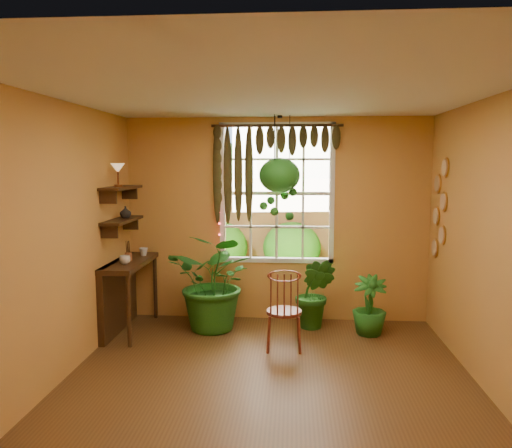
{
  "coord_description": "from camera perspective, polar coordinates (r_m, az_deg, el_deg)",
  "views": [
    {
      "loc": [
        0.22,
        -4.34,
        2.09
      ],
      "look_at": [
        -0.19,
        1.15,
        1.42
      ],
      "focal_mm": 35.0,
      "sensor_mm": 36.0,
      "label": 1
    }
  ],
  "objects": [
    {
      "name": "valance_vine",
      "position": [
        6.51,
        1.62,
        8.53
      ],
      "size": [
        1.7,
        0.12,
        1.1
      ],
      "color": "#3C2410",
      "rests_on": "window"
    },
    {
      "name": "shelf_lower",
      "position": [
        6.34,
        -15.03,
        0.4
      ],
      "size": [
        0.25,
        0.9,
        0.04
      ],
      "primitive_type": "cube",
      "color": "#3C2410",
      "rests_on": "wall_left"
    },
    {
      "name": "string_lights",
      "position": [
        6.62,
        -4.24,
        3.92
      ],
      "size": [
        0.03,
        0.03,
        1.54
      ],
      "primitive_type": null,
      "color": "#FF2633",
      "rests_on": "window"
    },
    {
      "name": "hanging_basket",
      "position": [
        6.4,
        2.7,
        5.17
      ],
      "size": [
        0.52,
        0.52,
        1.34
      ],
      "color": "black",
      "rests_on": "ceiling"
    },
    {
      "name": "cup_a",
      "position": [
        6.17,
        -14.76,
        -3.99
      ],
      "size": [
        0.15,
        0.15,
        0.1
      ],
      "primitive_type": "imported",
      "rotation": [
        0.0,
        0.0,
        0.18
      ],
      "color": "silver",
      "rests_on": "counter_ledge"
    },
    {
      "name": "potted_plant_right",
      "position": [
        6.35,
        12.83,
        -9.06
      ],
      "size": [
        0.44,
        0.44,
        0.73
      ],
      "primitive_type": "imported",
      "rotation": [
        0.0,
        0.0,
        -0.08
      ],
      "color": "#165319",
      "rests_on": "floor"
    },
    {
      "name": "wall_left",
      "position": [
        4.94,
        -22.52,
        -2.28
      ],
      "size": [
        0.0,
        4.5,
        4.5
      ],
      "primitive_type": "plane",
      "rotation": [
        1.57,
        0.0,
        1.57
      ],
      "color": "#BF8141",
      "rests_on": "floor"
    },
    {
      "name": "shelf_vase",
      "position": [
        6.43,
        -14.69,
        1.32
      ],
      "size": [
        0.17,
        0.17,
        0.15
      ],
      "primitive_type": "imported",
      "rotation": [
        0.0,
        0.0,
        -0.27
      ],
      "color": "#B2AD99",
      "rests_on": "shelf_lower"
    },
    {
      "name": "ceiling",
      "position": [
        4.39,
        1.41,
        14.85
      ],
      "size": [
        4.5,
        4.5,
        0.0
      ],
      "primitive_type": "plane",
      "rotation": [
        3.14,
        0.0,
        0.0
      ],
      "color": "silver",
      "rests_on": "wall_back"
    },
    {
      "name": "wall_back",
      "position": [
        6.64,
        2.36,
        0.48
      ],
      "size": [
        4.0,
        0.0,
        4.0
      ],
      "primitive_type": "plane",
      "rotation": [
        1.57,
        0.0,
        0.0
      ],
      "color": "#BF8141",
      "rests_on": "floor"
    },
    {
      "name": "tiffany_lamp",
      "position": [
        6.17,
        -15.52,
        6.03
      ],
      "size": [
        0.17,
        0.17,
        0.28
      ],
      "color": "brown",
      "rests_on": "shelf_upper"
    },
    {
      "name": "cup_b",
      "position": [
        6.66,
        -12.73,
        -3.12
      ],
      "size": [
        0.12,
        0.12,
        0.1
      ],
      "primitive_type": "imported",
      "rotation": [
        0.0,
        0.0,
        0.05
      ],
      "color": "beige",
      "rests_on": "counter_ledge"
    },
    {
      "name": "windsor_chair",
      "position": [
        5.76,
        3.22,
        -11.11
      ],
      "size": [
        0.42,
        0.44,
        1.08
      ],
      "rotation": [
        0.0,
        0.0,
        0.03
      ],
      "color": "brown",
      "rests_on": "floor"
    },
    {
      "name": "shelf_upper",
      "position": [
        6.31,
        -15.14,
        4.01
      ],
      "size": [
        0.25,
        0.9,
        0.04
      ],
      "primitive_type": "cube",
      "color": "#3C2410",
      "rests_on": "wall_left"
    },
    {
      "name": "floor",
      "position": [
        4.83,
        1.31,
        -18.78
      ],
      "size": [
        4.5,
        4.5,
        0.0
      ],
      "primitive_type": "plane",
      "color": "brown",
      "rests_on": "ground"
    },
    {
      "name": "counter_ledge",
      "position": [
        6.5,
        -15.08,
        -7.04
      ],
      "size": [
        0.4,
        1.2,
        0.9
      ],
      "color": "#3C2410",
      "rests_on": "floor"
    },
    {
      "name": "window",
      "position": [
        6.64,
        2.39,
        3.52
      ],
      "size": [
        1.52,
        0.1,
        1.86
      ],
      "color": "silver",
      "rests_on": "wall_back"
    },
    {
      "name": "wall_plates",
      "position": [
        6.4,
        20.23,
        1.62
      ],
      "size": [
        0.04,
        0.32,
        1.1
      ],
      "primitive_type": null,
      "color": "beige",
      "rests_on": "wall_right"
    },
    {
      "name": "backyard",
      "position": [
        11.25,
        4.39,
        2.77
      ],
      "size": [
        14.0,
        10.0,
        12.0
      ],
      "color": "#2F5819",
      "rests_on": "ground"
    },
    {
      "name": "brush_jar",
      "position": [
        6.33,
        -14.4,
        -3.02
      ],
      "size": [
        0.09,
        0.09,
        0.32
      ],
      "color": "brown",
      "rests_on": "counter_ledge"
    },
    {
      "name": "potted_plant_left",
      "position": [
        6.31,
        -4.58,
        -6.56
      ],
      "size": [
        1.37,
        1.28,
        1.25
      ],
      "primitive_type": "imported",
      "rotation": [
        0.0,
        0.0,
        -0.32
      ],
      "color": "#165319",
      "rests_on": "floor"
    },
    {
      "name": "potted_plant_mid",
      "position": [
        6.43,
        6.75,
        -7.87
      ],
      "size": [
        0.61,
        0.55,
        0.92
      ],
      "primitive_type": "imported",
      "rotation": [
        0.0,
        0.0,
        -0.34
      ],
      "color": "#165319",
      "rests_on": "floor"
    },
    {
      "name": "wall_right",
      "position": [
        4.75,
        26.24,
        -2.81
      ],
      "size": [
        0.0,
        4.5,
        4.5
      ],
      "primitive_type": "plane",
      "rotation": [
        1.57,
        0.0,
        -1.57
      ],
      "color": "#BF8141",
      "rests_on": "floor"
    }
  ]
}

